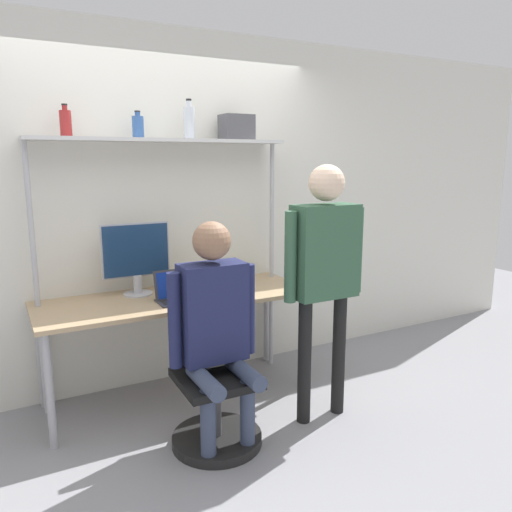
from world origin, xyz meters
The scene contains 14 objects.
ground_plane centered at (0.00, 0.00, 0.00)m, with size 12.00×12.00×0.00m, color gray.
wall_back centered at (0.00, 0.75, 1.35)m, with size 8.00×0.06×2.70m.
desk centered at (0.00, 0.37, 0.70)m, with size 1.94×0.70×0.77m.
shelf_unit centered at (0.00, 0.56, 1.63)m, with size 1.85×0.30×1.89m.
monitor centered at (-0.23, 0.54, 1.07)m, with size 0.49×0.21×0.53m.
laptop centered at (-0.03, 0.26, 0.83)m, with size 0.30×0.21×0.21m.
cell_phone centered at (0.25, 0.19, 0.78)m, with size 0.07×0.15×0.01m.
office_chair centered at (-0.01, -0.31, 0.28)m, with size 0.56×0.56×0.91m.
person_seated centered at (-0.01, -0.35, 0.82)m, with size 0.56×0.47×1.39m.
person_standing centered at (0.76, -0.38, 1.10)m, with size 0.60×0.23×1.71m.
bottle_blue centered at (-0.17, 0.56, 1.97)m, with size 0.08×0.08×0.18m.
bottle_clear centered at (0.21, 0.56, 2.01)m, with size 0.08×0.08×0.28m.
bottle_red centered at (-0.64, 0.56, 1.98)m, with size 0.07×0.07×0.21m.
storage_box centered at (0.59, 0.56, 1.98)m, with size 0.24×0.18×0.19m.
Camera 1 is at (-1.13, -2.96, 1.75)m, focal length 35.00 mm.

